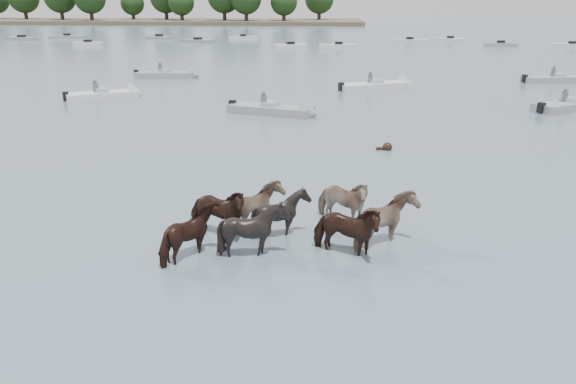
{
  "coord_description": "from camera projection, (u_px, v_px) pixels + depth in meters",
  "views": [
    {
      "loc": [
        1.73,
        -12.18,
        6.42
      ],
      "look_at": [
        0.58,
        3.32,
        1.1
      ],
      "focal_mm": 35.25,
      "sensor_mm": 36.0,
      "label": 1
    }
  ],
  "objects": [
    {
      "name": "swimming_pony",
      "position": [
        386.0,
        148.0,
        25.36
      ],
      "size": [
        0.72,
        0.44,
        0.44
      ],
      "color": "black",
      "rests_on": "ground"
    },
    {
      "name": "shoreline",
      "position": [
        78.0,
        21.0,
        159.98
      ],
      "size": [
        160.0,
        30.0,
        1.0
      ],
      "primitive_type": "cube",
      "color": "#4C4233",
      "rests_on": "ground"
    },
    {
      "name": "motorboat_c",
      "position": [
        385.0,
        86.0,
        42.69
      ],
      "size": [
        6.25,
        4.1,
        1.92
      ],
      "rotation": [
        0.0,
        0.0,
        0.45
      ],
      "color": "silver",
      "rests_on": "ground"
    },
    {
      "name": "motorboat_b",
      "position": [
        283.0,
        111.0,
        32.99
      ],
      "size": [
        5.7,
        3.22,
        1.92
      ],
      "rotation": [
        0.0,
        0.0,
        -0.32
      ],
      "color": "gray",
      "rests_on": "ground"
    },
    {
      "name": "pony_herd",
      "position": [
        286.0,
        221.0,
        15.58
      ],
      "size": [
        6.81,
        4.59,
        1.68
      ],
      "color": "black",
      "rests_on": "ground"
    },
    {
      "name": "motorboat_e",
      "position": [
        567.0,
        79.0,
        46.02
      ],
      "size": [
        6.3,
        2.55,
        1.92
      ],
      "rotation": [
        0.0,
        0.0,
        0.16
      ],
      "color": "gray",
      "rests_on": "ground"
    },
    {
      "name": "motorboat_f",
      "position": [
        174.0,
        75.0,
        48.68
      ],
      "size": [
        5.7,
        1.8,
        1.92
      ],
      "rotation": [
        0.0,
        0.0,
        0.04
      ],
      "color": "gray",
      "rests_on": "ground"
    },
    {
      "name": "ground",
      "position": [
        254.0,
        278.0,
        13.69
      ],
      "size": [
        400.0,
        400.0,
        0.0
      ],
      "primitive_type": "plane",
      "color": "#4A5C6B",
      "rests_on": "ground"
    },
    {
      "name": "motorboat_a",
      "position": [
        113.0,
        95.0,
        38.54
      ],
      "size": [
        5.18,
        3.95,
        1.92
      ],
      "rotation": [
        0.0,
        0.0,
        0.53
      ],
      "color": "silver",
      "rests_on": "ground"
    },
    {
      "name": "distant_flotilla",
      "position": [
        320.0,
        42.0,
        85.54
      ],
      "size": [
        104.35,
        23.6,
        0.93
      ],
      "color": "gray",
      "rests_on": "ground"
    }
  ]
}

